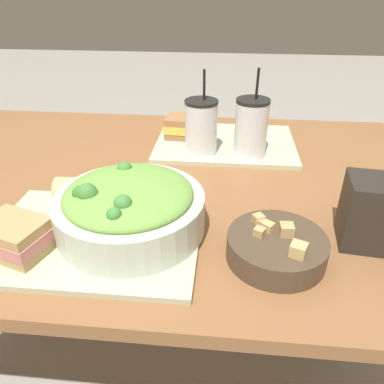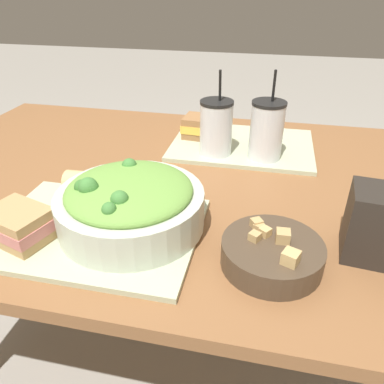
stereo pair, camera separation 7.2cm
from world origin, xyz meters
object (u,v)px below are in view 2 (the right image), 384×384
Objects in this scene: soup_bowl at (272,253)px; sandwich_far at (203,127)px; baguette_near at (98,185)px; sandwich_near at (19,225)px; drink_cup_dark at (216,129)px; salad_bowl at (129,202)px; drink_cup_red at (266,132)px; napkin_folded at (138,176)px.

soup_bowl is 1.43× the size of sandwich_far.
soup_bowl is at bearing -112.32° from baguette_near.
baguette_near is at bearing 160.16° from soup_bowl.
sandwich_near is 0.20m from baguette_near.
sandwich_far is 0.13m from drink_cup_dark.
salad_bowl reaches higher than soup_bowl.
soup_bowl is 0.42m from baguette_near.
drink_cup_dark reaches higher than soup_bowl.
drink_cup_red is (0.14, -0.00, 0.00)m from drink_cup_dark.
drink_cup_dark is (0.11, 0.38, 0.02)m from salad_bowl.
sandwich_far is at bearing 83.53° from salad_bowl.
drink_cup_dark is at bearing -59.18° from sandwich_far.
drink_cup_red is at bearing -0.00° from drink_cup_dark.
drink_cup_red is 0.36m from napkin_folded.
salad_bowl is 0.21m from sandwich_near.
baguette_near is (-0.39, 0.14, 0.01)m from soup_bowl.
drink_cup_red is at bearing -53.74° from baguette_near.
salad_bowl is at bearing -123.18° from drink_cup_red.
sandwich_far is at bearing 84.75° from sandwich_near.
drink_cup_red is at bearing 64.54° from sandwich_near.
baguette_near is 0.43m from sandwich_far.
drink_cup_red reaches higher than sandwich_far.
napkin_folded is (-0.35, 0.27, -0.02)m from soup_bowl.
soup_bowl is at bearing -37.83° from napkin_folded.
baguette_near is 0.62× the size of drink_cup_red.
soup_bowl is (0.28, -0.05, -0.04)m from salad_bowl.
sandwich_far reaches higher than napkin_folded.
napkin_folded is (-0.12, -0.27, -0.04)m from sandwich_far.
drink_cup_red reaches higher than napkin_folded.
drink_cup_red is (0.25, 0.38, 0.02)m from salad_bowl.
sandwich_near and sandwich_far have the same top height.
sandwich_far is at bearing -24.99° from baguette_near.
salad_bowl is 1.80× the size of napkin_folded.
sandwich_far is 0.53× the size of drink_cup_red.
sandwich_far is 0.23m from drink_cup_red.
soup_bowl is 0.44m from napkin_folded.
salad_bowl is at bearing -106.48° from drink_cup_dark.
drink_cup_dark is at bearing 180.00° from drink_cup_red.
soup_bowl is 0.47m from drink_cup_dark.
sandwich_far is (0.17, 0.40, 0.00)m from baguette_near.
baguette_near is 0.46m from drink_cup_red.
salad_bowl is 0.29m from soup_bowl.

